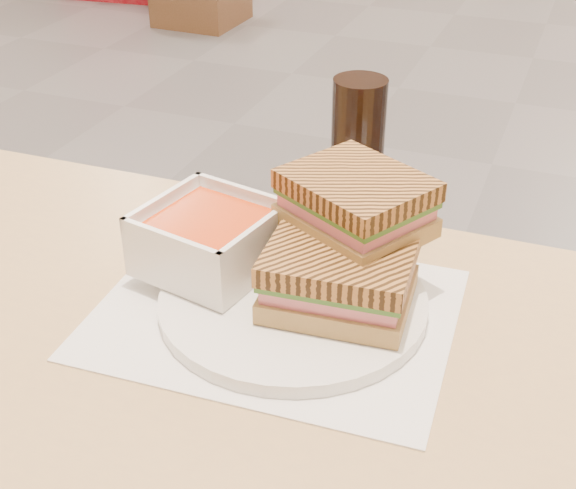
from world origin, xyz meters
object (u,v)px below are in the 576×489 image
(panini_lower, at_px, (339,276))
(cola_glass, at_px, (358,135))
(main_table, at_px, (196,486))
(plate, at_px, (293,302))
(soup_bowl, at_px, (210,241))

(panini_lower, xyz_separation_m, cola_glass, (-0.06, 0.27, 0.02))
(main_table, distance_m, panini_lower, 0.23)
(plate, bearing_deg, main_table, -105.43)
(main_table, distance_m, soup_bowl, 0.24)
(panini_lower, bearing_deg, main_table, -119.54)
(soup_bowl, bearing_deg, main_table, -70.55)
(main_table, height_order, soup_bowl, soup_bowl)
(soup_bowl, distance_m, panini_lower, 0.14)
(panini_lower, distance_m, cola_glass, 0.28)
(soup_bowl, xyz_separation_m, cola_glass, (0.08, 0.25, 0.02))
(panini_lower, bearing_deg, cola_glass, 103.61)
(main_table, bearing_deg, soup_bowl, 109.45)
(main_table, relative_size, soup_bowl, 8.50)
(main_table, xyz_separation_m, plate, (0.04, 0.14, 0.12))
(panini_lower, bearing_deg, plate, -174.12)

